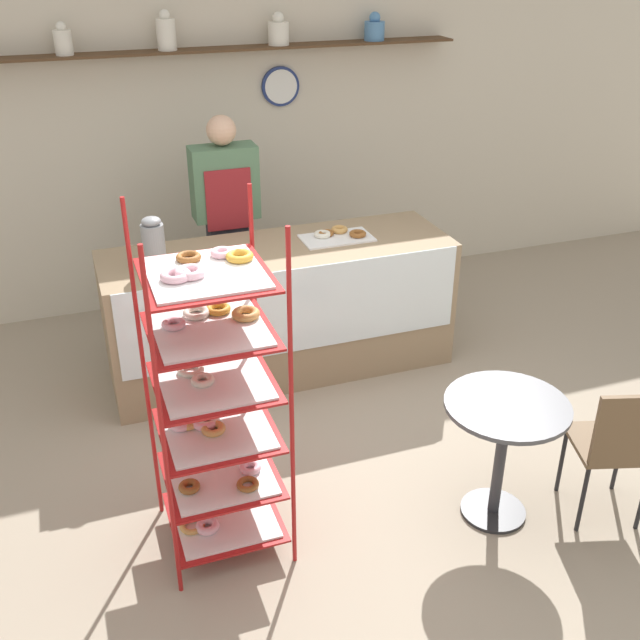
{
  "coord_description": "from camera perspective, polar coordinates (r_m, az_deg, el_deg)",
  "views": [
    {
      "loc": [
        -1.32,
        -3.25,
        2.84
      ],
      "look_at": [
        0.0,
        0.45,
        0.79
      ],
      "focal_mm": 42.0,
      "sensor_mm": 36.0,
      "label": 1
    }
  ],
  "objects": [
    {
      "name": "person_worker",
      "position": [
        5.58,
        -7.11,
        7.37
      ],
      "size": [
        0.47,
        0.23,
        1.72
      ],
      "color": "#282833",
      "rests_on": "ground_plane"
    },
    {
      "name": "donut_tray_counter",
      "position": [
        5.26,
        1.29,
        6.48
      ],
      "size": [
        0.5,
        0.29,
        0.05
      ],
      "color": "white",
      "rests_on": "display_counter"
    },
    {
      "name": "ground_plane",
      "position": [
        4.51,
        1.97,
        -11.53
      ],
      "size": [
        14.0,
        14.0,
        0.0
      ],
      "primitive_type": "plane",
      "color": "gray"
    },
    {
      "name": "cafe_table",
      "position": [
        4.03,
        13.82,
        -8.33
      ],
      "size": [
        0.64,
        0.64,
        0.72
      ],
      "color": "#262628",
      "rests_on": "ground_plane"
    },
    {
      "name": "display_counter",
      "position": [
        5.29,
        -3.05,
        0.84
      ],
      "size": [
        2.4,
        0.77,
        0.93
      ],
      "color": "#937A5B",
      "rests_on": "ground_plane"
    },
    {
      "name": "coffee_carafe",
      "position": [
        4.83,
        -12.57,
        5.72
      ],
      "size": [
        0.14,
        0.14,
        0.34
      ],
      "color": "gray",
      "rests_on": "display_counter"
    },
    {
      "name": "back_wall",
      "position": [
        6.28,
        -7.12,
        13.74
      ],
      "size": [
        10.0,
        0.3,
        2.7
      ],
      "color": "beige",
      "rests_on": "ground_plane"
    },
    {
      "name": "pastry_rack",
      "position": [
        3.65,
        -8.05,
        -6.24
      ],
      "size": [
        0.6,
        0.62,
        1.8
      ],
      "color": "#A51919",
      "rests_on": "ground_plane"
    },
    {
      "name": "cafe_chair",
      "position": [
        4.17,
        21.75,
        -8.58
      ],
      "size": [
        0.47,
        0.47,
        0.86
      ],
      "rotation": [
        0.0,
        0.0,
        9.13
      ],
      "color": "black",
      "rests_on": "ground_plane"
    }
  ]
}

